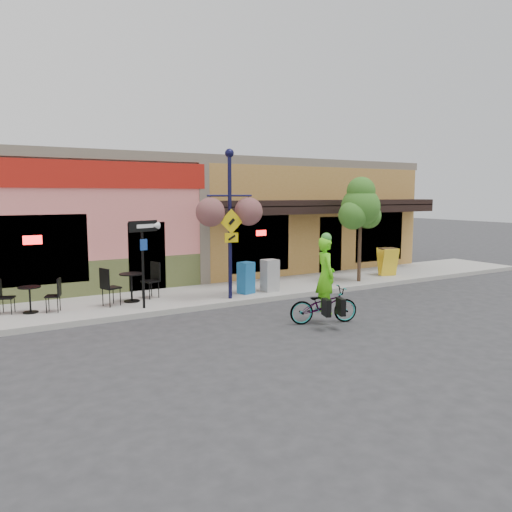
# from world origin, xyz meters

# --- Properties ---
(ground) EXTENTS (90.00, 90.00, 0.00)m
(ground) POSITION_xyz_m (0.00, 0.00, 0.00)
(ground) COLOR #2D2D30
(ground) RESTS_ON ground
(sidewalk) EXTENTS (24.00, 3.00, 0.15)m
(sidewalk) POSITION_xyz_m (0.00, 2.00, 0.07)
(sidewalk) COLOR #9E9B93
(sidewalk) RESTS_ON ground
(curb) EXTENTS (24.00, 0.12, 0.15)m
(curb) POSITION_xyz_m (0.00, 0.55, 0.07)
(curb) COLOR #A8A59E
(curb) RESTS_ON ground
(building) EXTENTS (18.20, 8.20, 4.50)m
(building) POSITION_xyz_m (0.00, 7.50, 2.25)
(building) COLOR #F17D77
(building) RESTS_ON ground
(bicycle) EXTENTS (1.83, 1.10, 0.91)m
(bicycle) POSITION_xyz_m (-0.43, -2.26, 0.45)
(bicycle) COLOR maroon
(bicycle) RESTS_ON ground
(cyclist_rider) EXTENTS (0.64, 0.79, 1.88)m
(cyclist_rider) POSITION_xyz_m (-0.38, -2.26, 0.94)
(cyclist_rider) COLOR #61EE19
(cyclist_rider) RESTS_ON ground
(lamp_post) EXTENTS (1.41, 0.65, 4.31)m
(lamp_post) POSITION_xyz_m (-1.36, 0.91, 2.31)
(lamp_post) COLOR #121137
(lamp_post) RESTS_ON sidewalk
(one_way_sign) EXTENTS (0.91, 0.48, 2.34)m
(one_way_sign) POSITION_xyz_m (-3.93, 0.98, 1.32)
(one_way_sign) COLOR black
(one_way_sign) RESTS_ON sidewalk
(cafe_set_left) EXTENTS (1.65, 1.22, 0.89)m
(cafe_set_left) POSITION_xyz_m (-6.60, 1.95, 0.60)
(cafe_set_left) COLOR black
(cafe_set_left) RESTS_ON sidewalk
(cafe_set_right) EXTENTS (1.96, 1.41, 1.06)m
(cafe_set_right) POSITION_xyz_m (-3.97, 1.94, 0.68)
(cafe_set_right) COLOR black
(cafe_set_right) RESTS_ON sidewalk
(newspaper_box_blue) EXTENTS (0.52, 0.49, 0.96)m
(newspaper_box_blue) POSITION_xyz_m (-0.59, 1.32, 0.63)
(newspaper_box_blue) COLOR #1A62A1
(newspaper_box_blue) RESTS_ON sidewalk
(newspaper_box_grey) EXTENTS (0.48, 0.43, 1.00)m
(newspaper_box_grey) POSITION_xyz_m (0.22, 1.23, 0.65)
(newspaper_box_grey) COLOR #A1A1A1
(newspaper_box_grey) RESTS_ON sidewalk
(street_tree) EXTENTS (1.86, 1.86, 3.66)m
(street_tree) POSITION_xyz_m (3.86, 1.17, 1.98)
(street_tree) COLOR #3D7A26
(street_tree) RESTS_ON sidewalk
(sandwich_board) EXTENTS (0.72, 0.60, 1.04)m
(sandwich_board) POSITION_xyz_m (5.59, 1.38, 0.67)
(sandwich_board) COLOR yellow
(sandwich_board) RESTS_ON sidewalk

